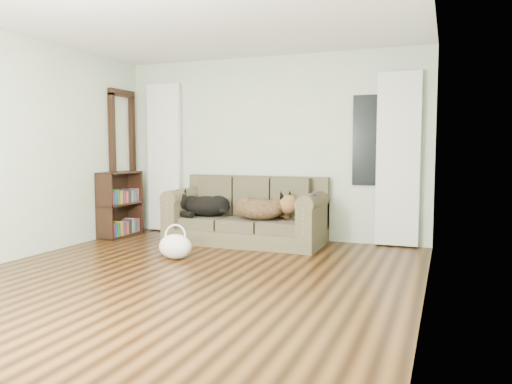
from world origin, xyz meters
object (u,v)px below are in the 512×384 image
(tote_bag, at_px, (175,245))
(sofa, at_px, (246,210))
(dog_shepherd, at_px, (262,209))
(bookshelf, at_px, (120,202))
(dog_black_lab, at_px, (203,207))

(tote_bag, bearing_deg, sofa, 72.67)
(dog_shepherd, relative_size, tote_bag, 1.79)
(tote_bag, relative_size, bookshelf, 0.42)
(tote_bag, bearing_deg, dog_black_lab, 100.97)
(dog_black_lab, height_order, tote_bag, dog_black_lab)
(sofa, height_order, tote_bag, sofa)
(sofa, xyz_separation_m, bookshelf, (-1.93, -0.17, 0.05))
(sofa, bearing_deg, bookshelf, -174.93)
(dog_shepherd, bearing_deg, sofa, -5.99)
(dog_shepherd, xyz_separation_m, tote_bag, (-0.67, -1.14, -0.33))
(sofa, height_order, dog_black_lab, sofa)
(dog_black_lab, bearing_deg, dog_shepherd, -4.65)
(tote_bag, bearing_deg, dog_shepherd, 59.68)
(dog_shepherd, relative_size, bookshelf, 0.75)
(dog_black_lab, distance_m, dog_shepherd, 0.89)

